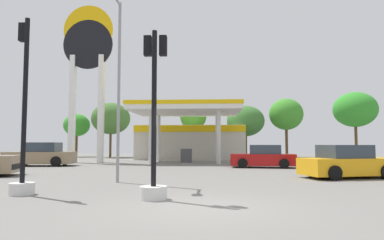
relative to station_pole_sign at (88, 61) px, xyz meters
The scene contains 15 objects.
ground_plane 23.05m from the station_pole_sign, 62.78° to the right, with size 90.00×90.00×0.00m, color slate.
gas_station 12.19m from the station_pole_sign, 39.01° to the left, with size 10.51×13.84×4.70m.
station_pole_sign is the anchor object (origin of this frame).
car_1 8.87m from the station_pole_sign, 109.79° to the right, with size 4.64×2.38×1.61m.
car_2 16.35m from the station_pole_sign, 21.07° to the right, with size 4.22×2.25×1.44m.
car_3 21.39m from the station_pole_sign, 36.11° to the right, with size 4.37×2.74×1.46m.
traffic_signal_0 19.21m from the station_pole_sign, 75.52° to the right, with size 0.72×0.72×5.34m.
traffic_signal_1 21.06m from the station_pole_sign, 64.64° to the right, with size 0.74×0.74×4.66m.
tree_0 14.49m from the station_pole_sign, 114.76° to the left, with size 3.06×3.06×5.08m.
tree_1 11.75m from the station_pole_sign, 96.34° to the left, with size 4.38×4.38×6.19m.
tree_2 15.56m from the station_pole_sign, 57.67° to the left, with size 3.13×3.13×6.39m.
tree_3 19.18m from the station_pole_sign, 40.78° to the left, with size 4.31×4.31×5.90m.
tree_4 22.83m from the station_pole_sign, 33.43° to the left, with size 3.85×3.85×6.73m.
tree_5 29.06m from the station_pole_sign, 24.15° to the left, with size 4.75×4.75×7.32m.
corner_streetlamp 16.14m from the station_pole_sign, 65.60° to the right, with size 0.24×1.48×7.21m.
Camera 1 is at (0.25, -8.25, 1.50)m, focal length 32.06 mm.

